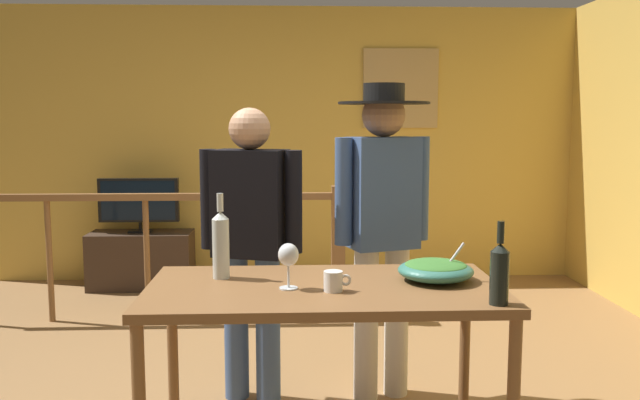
# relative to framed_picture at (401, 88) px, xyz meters

# --- Properties ---
(back_wall) EXTENTS (5.44, 0.10, 2.52)m
(back_wall) POSITION_rel_framed_picture_xyz_m (-1.05, 0.06, -0.52)
(back_wall) COLOR gold
(back_wall) RESTS_ON ground_plane
(framed_picture) EXTENTS (0.69, 0.03, 0.72)m
(framed_picture) POSITION_rel_framed_picture_xyz_m (0.00, 0.00, 0.00)
(framed_picture) COLOR tan
(stair_railing) EXTENTS (2.94, 0.10, 1.00)m
(stair_railing) POSITION_rel_framed_picture_xyz_m (-1.60, -1.29, -1.14)
(stair_railing) COLOR brown
(stair_railing) RESTS_ON ground_plane
(tv_console) EXTENTS (0.90, 0.40, 0.50)m
(tv_console) POSITION_rel_framed_picture_xyz_m (-2.35, -0.29, -1.53)
(tv_console) COLOR #38281E
(tv_console) RESTS_ON ground_plane
(flat_screen_tv) EXTENTS (0.70, 0.12, 0.48)m
(flat_screen_tv) POSITION_rel_framed_picture_xyz_m (-2.35, -0.32, -1.00)
(flat_screen_tv) COLOR black
(flat_screen_tv) RESTS_ON tv_console
(serving_table) EXTENTS (1.48, 0.79, 0.81)m
(serving_table) POSITION_rel_framed_picture_xyz_m (-0.88, -3.48, -1.05)
(serving_table) COLOR brown
(serving_table) RESTS_ON ground_plane
(salad_bowl) EXTENTS (0.32, 0.32, 0.17)m
(salad_bowl) POSITION_rel_framed_picture_xyz_m (-0.40, -3.42, -0.92)
(salad_bowl) COLOR #337060
(salad_bowl) RESTS_ON serving_table
(wine_glass) EXTENTS (0.09, 0.09, 0.19)m
(wine_glass) POSITION_rel_framed_picture_xyz_m (-1.03, -3.53, -0.83)
(wine_glass) COLOR silver
(wine_glass) RESTS_ON serving_table
(wine_bottle_dark) EXTENTS (0.07, 0.07, 0.32)m
(wine_bottle_dark) POSITION_rel_framed_picture_xyz_m (-0.24, -3.80, -0.84)
(wine_bottle_dark) COLOR black
(wine_bottle_dark) RESTS_ON serving_table
(wine_bottle_clear) EXTENTS (0.07, 0.07, 0.37)m
(wine_bottle_clear) POSITION_rel_framed_picture_xyz_m (-1.33, -3.33, -0.81)
(wine_bottle_clear) COLOR silver
(wine_bottle_clear) RESTS_ON serving_table
(mug_white) EXTENTS (0.11, 0.08, 0.08)m
(mug_white) POSITION_rel_framed_picture_xyz_m (-0.85, -3.58, -0.93)
(mug_white) COLOR white
(mug_white) RESTS_ON serving_table
(person_standing_left) EXTENTS (0.54, 0.32, 1.56)m
(person_standing_left) POSITION_rel_framed_picture_xyz_m (-1.23, -2.74, -0.87)
(person_standing_left) COLOR #3D5684
(person_standing_left) RESTS_ON ground_plane
(person_standing_right) EXTENTS (0.51, 0.48, 1.68)m
(person_standing_right) POSITION_rel_framed_picture_xyz_m (-0.54, -2.74, -0.77)
(person_standing_right) COLOR beige
(person_standing_right) RESTS_ON ground_plane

